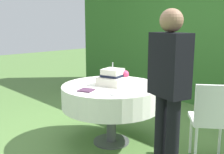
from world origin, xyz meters
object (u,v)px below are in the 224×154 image
cake_table (111,96)px  napkin_stack (87,90)px  garden_chair (212,116)px  standing_person (169,87)px  serving_plate_near (115,94)px  serving_plate_far (136,80)px  serving_plate_left (139,83)px  wedding_cake (113,78)px

cake_table → napkin_stack: 0.41m
napkin_stack → garden_chair: size_ratio=0.17×
garden_chair → cake_table: bearing=-161.9°
cake_table → standing_person: bearing=-14.5°
serving_plate_near → standing_person: 0.68m
serving_plate_far → serving_plate_left: same height
serving_plate_near → standing_person: size_ratio=0.07×
serving_plate_far → serving_plate_near: bearing=-65.0°
serving_plate_far → standing_person: 1.22m
wedding_cake → garden_chair: 1.20m
cake_table → garden_chair: garden_chair is taller
serving_plate_near → napkin_stack: bearing=-160.6°
napkin_stack → garden_chair: bearing=34.0°
serving_plate_left → standing_person: 0.99m
wedding_cake → garden_chair: bearing=16.4°
napkin_stack → standing_person: size_ratio=0.10×
standing_person → wedding_cake: bearing=163.6°
cake_table → serving_plate_far: size_ratio=10.09×
serving_plate_left → wedding_cake: bearing=-126.0°
garden_chair → standing_person: 0.74m
wedding_cake → garden_chair: size_ratio=0.42×
serving_plate_far → serving_plate_left: size_ratio=0.89×
cake_table → standing_person: 1.07m
serving_plate_far → serving_plate_left: (0.18, -0.14, 0.00)m
serving_plate_near → standing_person: standing_person is taller
cake_table → wedding_cake: bearing=91.3°
wedding_cake → serving_plate_far: size_ratio=3.10×
standing_person → serving_plate_left: bearing=145.3°
cake_table → garden_chair: bearing=18.1°
serving_plate_left → standing_person: bearing=-34.7°
wedding_cake → serving_plate_left: bearing=54.0°
cake_table → serving_plate_near: 0.45m
serving_plate_near → serving_plate_far: same height
wedding_cake → serving_plate_far: (0.01, 0.40, -0.08)m
napkin_stack → standing_person: (0.99, 0.13, 0.19)m
napkin_stack → standing_person: standing_person is taller
napkin_stack → wedding_cake: bearing=90.7°
serving_plate_left → standing_person: (0.80, -0.55, 0.19)m
serving_plate_near → garden_chair: (0.78, 0.63, -0.20)m
serving_plate_left → garden_chair: (0.93, 0.07, -0.20)m
wedding_cake → standing_person: size_ratio=0.23×
serving_plate_left → standing_person: standing_person is taller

